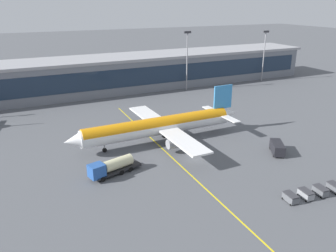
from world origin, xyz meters
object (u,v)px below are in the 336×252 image
Objects in this scene: baggage_cart_2 at (321,191)px; fuel_tanker at (112,167)px; baggage_cart_0 at (291,198)px; baggage_cart_1 at (306,194)px; lavatory_truck at (277,148)px; main_airliner at (160,126)px; baggage_cart_3 at (335,187)px.

fuel_tanker is at bearing 143.64° from baggage_cart_2.
baggage_cart_0 is 6.40m from baggage_cart_2.
baggage_cart_1 is (3.19, -0.30, 0.00)m from baggage_cart_0.
baggage_cart_2 is at bearing -107.45° from lavatory_truck.
main_airliner reaches higher than baggage_cart_0.
fuel_tanker is 33.01m from baggage_cart_0.
lavatory_truck is at bearing 83.26° from baggage_cart_3.
lavatory_truck reaches higher than baggage_cart_1.
lavatory_truck is 18.16m from baggage_cart_1.
lavatory_truck is (20.76, -17.43, -2.65)m from main_airliner.
baggage_cart_1 is 1.00× the size of baggage_cart_2.
main_airliner reaches higher than fuel_tanker.
baggage_cart_3 is at bearing -96.74° from lavatory_truck.
fuel_tanker is 3.98× the size of baggage_cart_2.
baggage_cart_1 is at bearing -39.01° from fuel_tanker.
main_airliner is 37.42m from baggage_cart_2.
main_airliner reaches higher than baggage_cart_2.
baggage_cart_0 is (-11.53, -15.82, -0.64)m from lavatory_truck.
lavatory_truck is at bearing 62.62° from baggage_cart_1.
fuel_tanker reaches higher than baggage_cart_2.
baggage_cart_1 is at bearing 174.62° from baggage_cart_3.
baggage_cart_1 is 3.20m from baggage_cart_2.
main_airliner is at bearing 118.81° from baggage_cart_3.
baggage_cart_2 is (6.37, -0.60, 0.00)m from baggage_cart_0.
main_airliner is 27.24m from lavatory_truck.
main_airliner is 34.66m from baggage_cart_0.
baggage_cart_0 is at bearing 174.62° from baggage_cart_3.
baggage_cart_1 is at bearing -5.38° from baggage_cart_0.
fuel_tanker is at bearing 140.99° from baggage_cart_1.
baggage_cart_0 is 1.00× the size of baggage_cart_3.
baggage_cart_3 is (34.05, -23.02, -0.96)m from fuel_tanker.
fuel_tanker reaches higher than baggage_cart_1.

